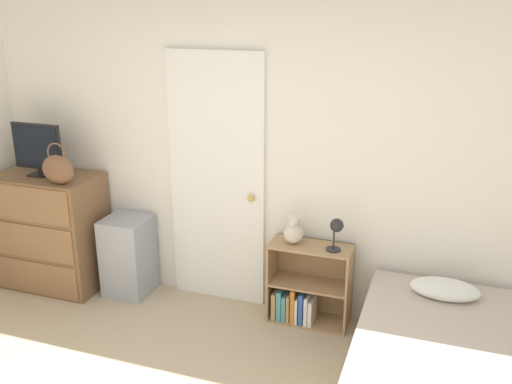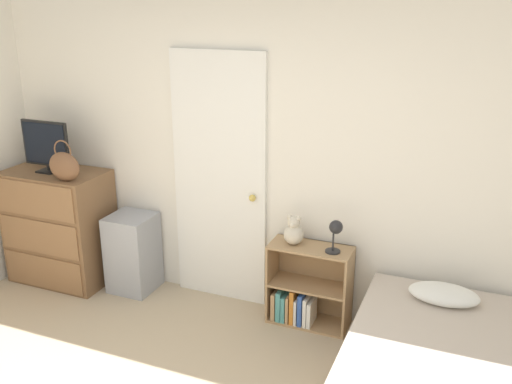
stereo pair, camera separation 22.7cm
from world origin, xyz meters
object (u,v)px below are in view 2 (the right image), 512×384
storage_bin (133,253)px  desk_lamp (336,230)px  handbag (64,166)px  tv (46,146)px  bookshelf (303,293)px  teddy_bear (294,232)px  dresser (60,226)px

storage_bin → desk_lamp: desk_lamp is taller
handbag → tv: bearing=153.9°
tv → handbag: bearing=-26.1°
handbag → desk_lamp: size_ratio=1.32×
tv → bookshelf: (2.29, 0.14, -1.00)m
teddy_bear → handbag: bearing=-171.3°
tv → teddy_bear: size_ratio=1.98×
tv → teddy_bear: bearing=3.6°
dresser → handbag: 0.71m
handbag → dresser: bearing=149.1°
handbag → bookshelf: 2.19m
tv → handbag: tv is taller
tv → storage_bin: tv is taller
storage_bin → bookshelf: size_ratio=1.04×
teddy_bear → dresser: bearing=-176.7°
handbag → desk_lamp: 2.26m
tv → teddy_bear: (2.20, 0.14, -0.50)m
bookshelf → teddy_bear: 0.52m
storage_bin → teddy_bear: bearing=1.8°
handbag → teddy_bear: bearing=8.7°
dresser → desk_lamp: dresser is taller
bookshelf → handbag: bearing=-171.5°
handbag → bookshelf: size_ratio=0.52×
dresser → bookshelf: size_ratio=1.55×
handbag → teddy_bear: handbag is taller
tv → storage_bin: size_ratio=0.68×
tv → desk_lamp: tv is taller
storage_bin → desk_lamp: (1.79, 0.00, 0.50)m
tv → storage_bin: 1.18m
desk_lamp → storage_bin: bearing=-179.8°
dresser → desk_lamp: (2.50, 0.08, 0.33)m
storage_bin → teddy_bear: (1.45, 0.05, 0.42)m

